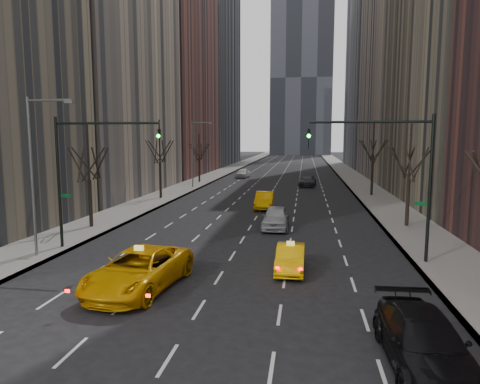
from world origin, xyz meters
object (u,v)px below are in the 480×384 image
at_px(taxi_suv, 139,270).
at_px(taxi_sedan, 290,258).
at_px(silver_sedan_ahead, 276,217).
at_px(parked_suv_black, 424,342).

relative_size(taxi_suv, taxi_sedan, 1.60).
distance_m(taxi_sedan, silver_sedan_ahead, 10.57).
xyz_separation_m(taxi_suv, parked_suv_black, (11.05, -5.11, -0.11)).
bearing_deg(taxi_sedan, parked_suv_black, -63.86).
xyz_separation_m(taxi_suv, silver_sedan_ahead, (5.27, 14.26, -0.07)).
relative_size(taxi_sedan, silver_sedan_ahead, 0.83).
bearing_deg(parked_suv_black, taxi_suv, 152.95).
height_order(taxi_suv, parked_suv_black, taxi_suv).
bearing_deg(parked_suv_black, silver_sedan_ahead, 104.39).
height_order(silver_sedan_ahead, parked_suv_black, silver_sedan_ahead).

